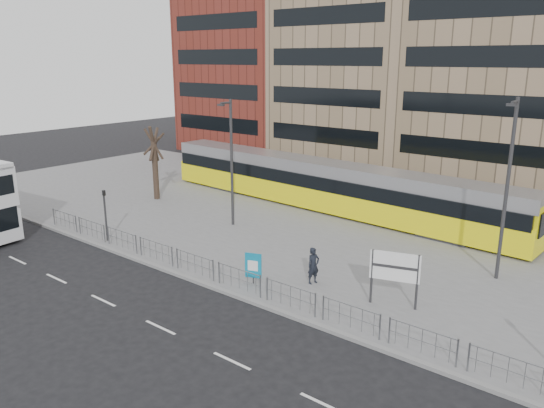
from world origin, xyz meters
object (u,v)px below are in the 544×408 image
Objects in this scene: traffic_light_west at (105,209)px; bare_tree at (153,124)px; pedestrian at (313,266)px; ad_panel at (253,266)px; lamp_post_east at (507,184)px; lamp_post_west at (231,158)px; station_sign at (395,269)px; tram at (325,185)px.

traffic_light_west is 0.40× the size of bare_tree.
traffic_light_west reaches higher than pedestrian.
pedestrian is 0.23× the size of bare_tree.
lamp_post_east reaches higher than ad_panel.
pedestrian is at bearing -25.17° from lamp_post_west.
station_sign is 4.20m from pedestrian.
pedestrian is 0.22× the size of lamp_post_west.
station_sign is at bearing 22.14° from traffic_light_west.
traffic_light_west is 21.89m from lamp_post_east.
lamp_post_west reaches higher than bare_tree.
lamp_post_east is at bearing 1.06° from bare_tree.
ad_panel is 0.18× the size of lamp_post_east.
traffic_light_west is 8.27m from lamp_post_west.
station_sign reaches higher than pedestrian.
tram is 3.32× the size of lamp_post_east.
traffic_light_west reaches higher than ad_panel.
pedestrian is 9.92m from lamp_post_east.
tram reaches higher than traffic_light_west.
pedestrian is (-4.12, -0.16, -0.82)m from station_sign.
bare_tree is (-9.09, 1.21, 1.35)m from lamp_post_west.
station_sign is (10.97, -11.30, -0.00)m from tram.
lamp_post_east reaches higher than station_sign.
traffic_light_west is at bearing -117.90° from lamp_post_west.
traffic_light_west is at bearing -56.64° from bare_tree.
lamp_post_west is at bearing -174.07° from lamp_post_east.
bare_tree is (-22.65, 5.49, 4.05)m from station_sign.
station_sign is 0.28× the size of lamp_post_east.
ad_panel is at bearing -138.39° from lamp_post_east.
lamp_post_east is at bearing -18.19° from tram.
lamp_post_west is at bearing -7.60° from bare_tree.
tram is at bearing 88.76° from ad_panel.
ad_panel is at bearing -67.56° from tram.
lamp_post_west is 0.92× the size of lamp_post_east.
ad_panel is (4.63, -13.33, -0.82)m from tram.
ad_panel is 10.20m from lamp_post_west.
tram is 15.75m from station_sign.
pedestrian is at bearing 24.18° from traffic_light_west.
lamp_post_west is (-13.56, 4.27, 2.69)m from station_sign.
station_sign is 1.61× the size of ad_panel.
lamp_post_west is 16.29m from lamp_post_east.
ad_panel is at bearing 179.93° from station_sign.
ad_panel is 2.89m from pedestrian.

